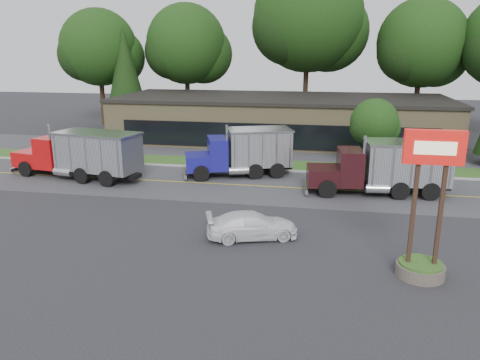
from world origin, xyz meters
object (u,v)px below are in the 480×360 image
object	(u,v)px
dump_truck_red	(83,153)
rally_car	(252,225)
bilo_sign	(425,229)
dump_truck_maroon	(386,166)
dump_truck_blue	(245,151)

from	to	relation	value
dump_truck_red	rally_car	world-z (taller)	dump_truck_red
bilo_sign	rally_car	distance (m)	7.89
bilo_sign	dump_truck_maroon	world-z (taller)	bilo_sign
dump_truck_blue	rally_car	bearing A→B (deg)	82.53
bilo_sign	rally_car	bearing A→B (deg)	159.66
dump_truck_red	dump_truck_blue	size ratio (longest dim) A/B	1.27
dump_truck_blue	dump_truck_maroon	distance (m)	9.87
rally_car	dump_truck_blue	bearing A→B (deg)	-7.12
dump_truck_blue	dump_truck_maroon	bearing A→B (deg)	144.23
dump_truck_red	dump_truck_blue	distance (m)	11.35
dump_truck_maroon	bilo_sign	bearing A→B (deg)	85.02
dump_truck_blue	rally_car	xyz separation A→B (m)	(2.36, -11.37, -1.16)
dump_truck_red	dump_truck_maroon	distance (m)	20.45
dump_truck_maroon	rally_car	world-z (taller)	dump_truck_maroon
bilo_sign	dump_truck_red	distance (m)	23.48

